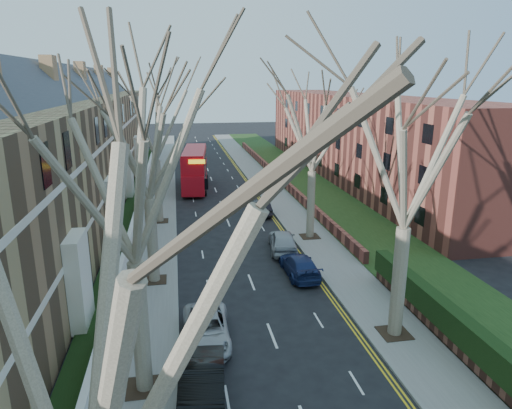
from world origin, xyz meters
TOP-DOWN VIEW (x-y plane):
  - pavement_left at (-6.00, 39.00)m, footprint 3.00×102.00m
  - pavement_right at (6.00, 39.00)m, footprint 3.00×102.00m
  - terrace_left at (-13.65, 31.00)m, footprint 9.70×78.00m
  - flats_right at (17.46, 43.00)m, footprint 13.97×54.00m
  - front_wall_left at (-7.65, 31.00)m, footprint 0.30×78.00m
  - grass_verge_right at (10.50, 39.00)m, footprint 6.00×102.00m
  - tree_left_near at (-5.70, -4.00)m, footprint 9.80×9.80m
  - tree_left_mid at (-5.70, 6.00)m, footprint 10.50×10.50m
  - tree_left_far at (-5.70, 16.00)m, footprint 10.15×10.15m
  - tree_left_dist at (-5.70, 28.00)m, footprint 10.50×10.50m
  - tree_right_mid at (5.70, 8.00)m, footprint 10.50×10.50m
  - tree_right_far at (5.70, 22.00)m, footprint 10.15×10.15m
  - double_decker_bus at (-2.13, 39.98)m, footprint 3.32×10.39m
  - car_left_mid at (-3.55, 4.65)m, footprint 2.07×4.89m
  - car_left_far at (-3.10, 9.04)m, footprint 2.31×4.71m
  - car_right_near at (3.11, 15.51)m, footprint 1.88×4.49m
  - car_right_mid at (3.03, 19.72)m, footprint 2.39×4.70m
  - car_right_far at (3.15, 28.91)m, footprint 1.47×4.01m

SIDE VIEW (x-z plane):
  - pavement_left at x=-6.00m, z-range 0.00..0.12m
  - pavement_right at x=6.00m, z-range 0.00..0.12m
  - grass_verge_right at x=10.50m, z-range 0.12..0.18m
  - front_wall_left at x=-7.65m, z-range 0.12..1.12m
  - car_left_far at x=-3.10m, z-range 0.00..1.29m
  - car_right_near at x=3.11m, z-range 0.00..1.30m
  - car_right_far at x=3.15m, z-range 0.00..1.31m
  - car_right_mid at x=3.03m, z-range 0.00..1.53m
  - car_left_mid at x=-3.55m, z-range 0.00..1.57m
  - double_decker_bus at x=-2.13m, z-range -0.04..4.26m
  - flats_right at x=17.46m, z-range -0.02..9.98m
  - terrace_left at x=-13.65m, z-range -1.27..12.33m
  - tree_left_near at x=-5.70m, z-range 2.06..15.79m
  - tree_left_far at x=-5.70m, z-range 2.13..16.35m
  - tree_right_far at x=5.70m, z-range 2.13..16.35m
  - tree_left_mid at x=-5.70m, z-range 2.20..16.91m
  - tree_right_mid at x=5.70m, z-range 2.20..16.91m
  - tree_left_dist at x=-5.70m, z-range 2.20..16.91m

